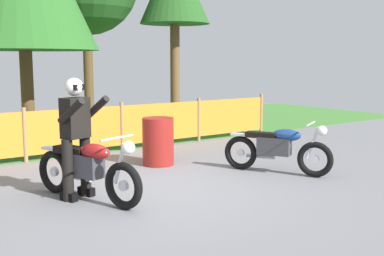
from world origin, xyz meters
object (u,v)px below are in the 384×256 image
motorcycle_trailing (277,148)px  oil_drum (158,141)px  motorcycle_lead (87,168)px  rider_lead (76,134)px

motorcycle_trailing → oil_drum: size_ratio=1.97×
motorcycle_lead → oil_drum: size_ratio=2.19×
motorcycle_lead → oil_drum: bearing=105.7°
motorcycle_trailing → oil_drum: 2.20m
motorcycle_lead → motorcycle_trailing: (3.31, -0.38, -0.02)m
motorcycle_lead → rider_lead: size_ratio=1.14×
motorcycle_lead → oil_drum: (2.00, 1.39, -0.02)m
rider_lead → motorcycle_trailing: bearing=61.4°
oil_drum → rider_lead: bearing=-149.6°
motorcycle_lead → motorcycle_trailing: motorcycle_lead is taller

